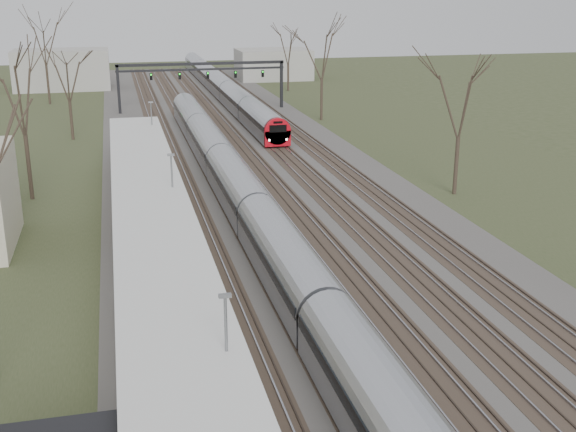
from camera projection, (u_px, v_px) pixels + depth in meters
name	position (u px, v px, depth m)	size (l,w,h in m)	color
track_bed	(245.00, 164.00, 63.67)	(24.00, 160.00, 0.22)	#474442
platform	(149.00, 230.00, 45.25)	(3.50, 69.00, 1.00)	#9E9B93
canopy	(150.00, 196.00, 40.03)	(4.10, 50.00, 3.11)	slate
signal_gantry	(202.00, 72.00, 89.99)	(21.00, 0.59, 6.08)	black
tree_west_far	(20.00, 91.00, 50.92)	(5.50, 5.50, 11.33)	#2D231C
tree_east_far	(461.00, 98.00, 52.49)	(5.00, 5.00, 10.30)	#2D231C
train_near	(238.00, 187.00, 51.16)	(2.62, 75.21, 3.05)	#999CA2
train_far	(221.00, 85.00, 104.00)	(2.62, 75.21, 3.05)	#999CA2
passenger	(201.00, 357.00, 26.95)	(0.60, 0.39, 1.65)	#312951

